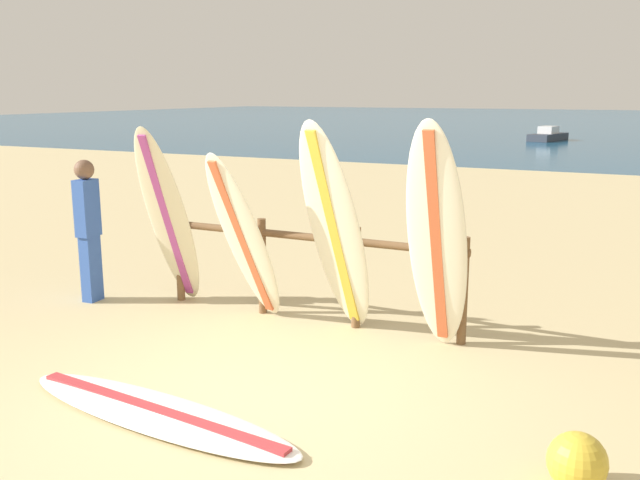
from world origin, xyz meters
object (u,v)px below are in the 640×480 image
(small_boat_offshore, at_px, (548,136))
(surfboard_leaning_left, at_px, (244,239))
(surfboard_rack, at_px, (308,258))
(beach_ball, at_px, (577,462))
(surfboard_lying_on_sand, at_px, (156,413))
(surfboard_leaning_center, at_px, (437,240))
(surfboard_leaning_center_left, at_px, (336,231))
(beachgoer_standing, at_px, (88,224))
(surfboard_leaning_far_left, at_px, (168,218))

(small_boat_offshore, bearing_deg, surfboard_leaning_left, -87.74)
(surfboard_rack, bearing_deg, beach_ball, -36.53)
(surfboard_rack, xyz_separation_m, surfboard_leaning_left, (-0.50, -0.44, 0.25))
(surfboard_lying_on_sand, relative_size, small_boat_offshore, 0.88)
(small_boat_offshore, bearing_deg, surfboard_leaning_center, -83.97)
(surfboard_rack, xyz_separation_m, surfboard_leaning_center_left, (0.50, -0.39, 0.41))
(surfboard_leaning_left, bearing_deg, surfboard_rack, 41.36)
(surfboard_leaning_left, height_order, surfboard_leaning_center, surfboard_leaning_center)
(surfboard_rack, relative_size, beachgoer_standing, 2.08)
(surfboard_leaning_far_left, relative_size, surfboard_leaning_center_left, 0.95)
(surfboard_leaning_left, distance_m, surfboard_lying_on_sand, 2.32)
(surfboard_lying_on_sand, xyz_separation_m, beachgoer_standing, (-2.57, 2.06, 0.87))
(surfboard_rack, xyz_separation_m, small_boat_offshore, (-1.70, 29.97, -0.42))
(surfboard_leaning_center, relative_size, small_boat_offshore, 0.73)
(surfboard_leaning_far_left, relative_size, surfboard_leaning_left, 1.12)
(surfboard_leaning_left, bearing_deg, small_boat_offshore, 92.26)
(surfboard_leaning_center_left, bearing_deg, surfboard_lying_on_sand, -103.30)
(surfboard_rack, height_order, beachgoer_standing, beachgoer_standing)
(beachgoer_standing, xyz_separation_m, beach_ball, (5.51, -1.71, -0.72))
(beachgoer_standing, bearing_deg, surfboard_leaning_left, 0.78)
(surfboard_lying_on_sand, height_order, beachgoer_standing, beachgoer_standing)
(surfboard_leaning_far_left, height_order, small_boat_offshore, surfboard_leaning_far_left)
(surfboard_leaning_far_left, height_order, surfboard_lying_on_sand, surfboard_leaning_far_left)
(surfboard_rack, bearing_deg, surfboard_leaning_center, -16.34)
(surfboard_leaning_center, distance_m, surfboard_lying_on_sand, 2.78)
(surfboard_leaning_far_left, bearing_deg, surfboard_leaning_left, -6.55)
(surfboard_leaning_center_left, xyz_separation_m, beach_ball, (2.43, -1.78, -0.90))
(surfboard_leaning_left, bearing_deg, surfboard_leaning_far_left, 173.45)
(beach_ball, bearing_deg, beachgoer_standing, 162.80)
(surfboard_leaning_left, bearing_deg, beach_ball, -26.79)
(surfboard_leaning_center, bearing_deg, surfboard_leaning_left, 179.89)
(beachgoer_standing, distance_m, small_boat_offshore, 30.46)
(small_boat_offshore, bearing_deg, surfboard_leaning_far_left, -89.71)
(surfboard_rack, distance_m, surfboard_leaning_center_left, 0.76)
(surfboard_leaning_left, relative_size, surfboard_lying_on_sand, 0.69)
(surfboard_leaning_center_left, height_order, small_boat_offshore, surfboard_leaning_center_left)
(small_boat_offshore, bearing_deg, beach_ball, -81.80)
(surfboard_leaning_center_left, xyz_separation_m, surfboard_lying_on_sand, (-0.50, -2.13, -1.05))
(beach_ball, bearing_deg, surfboard_lying_on_sand, -173.19)
(surfboard_leaning_far_left, height_order, surfboard_leaning_left, surfboard_leaning_far_left)
(surfboard_leaning_far_left, height_order, surfboard_leaning_center_left, surfboard_leaning_center_left)
(surfboard_leaning_far_left, bearing_deg, beach_ball, -22.49)
(surfboard_rack, relative_size, surfboard_leaning_center, 1.56)
(surfboard_leaning_center, relative_size, surfboard_lying_on_sand, 0.82)
(surfboard_rack, distance_m, surfboard_lying_on_sand, 2.60)
(surfboard_rack, relative_size, surfboard_leaning_far_left, 1.66)
(surfboard_leaning_left, distance_m, small_boat_offshore, 30.44)
(surfboard_leaning_center, xyz_separation_m, small_boat_offshore, (-3.21, 30.42, -0.84))
(surfboard_rack, xyz_separation_m, beachgoer_standing, (-2.57, -0.47, 0.23))
(surfboard_leaning_left, distance_m, surfboard_leaning_center, 2.02)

